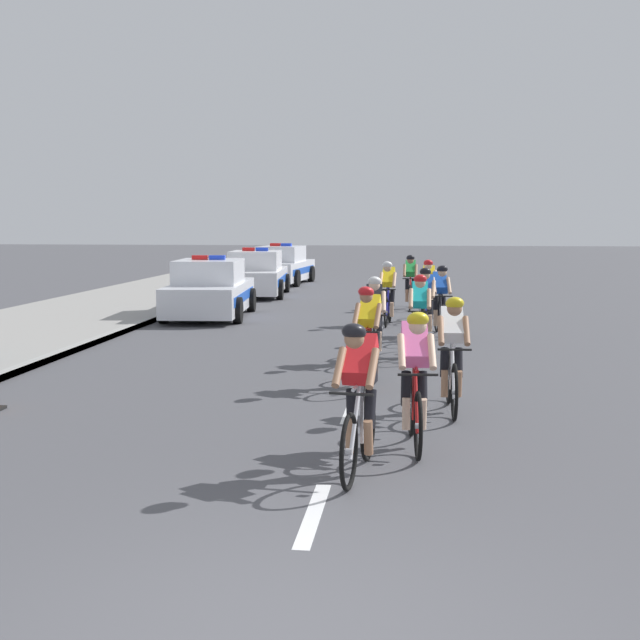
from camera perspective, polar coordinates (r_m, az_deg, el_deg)
The scene contains 17 objects.
sidewalk_slab at distance 20.62m, azimuth -18.37°, elevation -0.35°, with size 4.68×60.00×0.12m, color gray.
kerb_edge at distance 19.78m, azimuth -12.43°, elevation -0.44°, with size 0.16×60.00×0.13m, color #9E9E99.
lane_markings_centre at distance 11.18m, azimuth 2.07°, elevation -6.05°, with size 0.14×17.60×0.01m.
cyclist_lead at distance 8.23m, azimuth 2.63°, elevation -5.12°, with size 0.45×1.72×1.56m.
cyclist_second at distance 9.25m, azimuth 6.41°, elevation -3.83°, with size 0.44×1.72×1.56m.
cyclist_third at distance 11.02m, azimuth 8.88°, elevation -2.17°, with size 0.42×1.72×1.56m.
cyclist_fourth at distance 12.58m, azimuth 3.29°, elevation -1.00°, with size 0.45×1.72×1.56m.
cyclist_fifth at distance 14.75m, azimuth 3.66°, elevation 0.13°, with size 0.43×1.72×1.56m.
cyclist_sixth at distance 15.37m, azimuth 6.72°, elevation 0.37°, with size 0.42×1.72×1.56m.
cyclist_seventh at distance 17.52m, azimuth 7.12°, elevation 1.14°, with size 0.44×1.72×1.56m.
cyclist_eighth at distance 18.47m, azimuth 8.08°, elevation 1.40°, with size 0.45×1.72×1.56m.
cyclist_ninth at distance 20.12m, azimuth 4.60°, elevation 1.88°, with size 0.43×1.72×1.56m.
cyclist_tenth at distance 21.07m, azimuth 7.29°, elevation 2.06°, with size 0.43×1.72×1.56m.
cyclist_eleventh at distance 23.87m, azimuth 6.09°, elevation 2.62°, with size 0.42×1.72×1.56m.
police_car_nearest at distance 21.93m, azimuth -7.42°, elevation 1.96°, with size 2.25×4.52×1.59m.
police_car_second at distance 28.03m, azimuth -4.33°, elevation 3.02°, with size 2.26×4.52×1.59m.
police_car_third at distance 33.29m, azimuth -2.60°, elevation 3.61°, with size 2.26×4.53×1.59m.
Camera 1 is at (0.85, -4.55, 2.47)m, focal length 47.62 mm.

